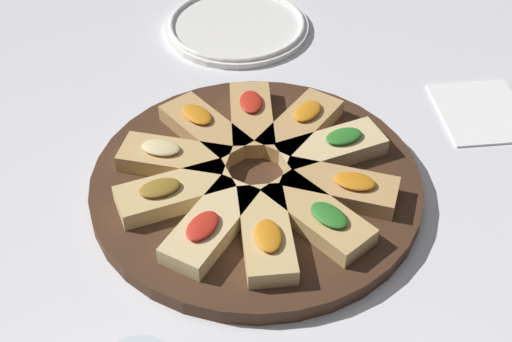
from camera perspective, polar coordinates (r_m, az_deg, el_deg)
ground_plane at (r=0.92m, az=0.00°, el=-1.49°), size 3.00×3.00×0.00m
serving_board at (r=0.91m, az=0.00°, el=-1.02°), size 0.42×0.42×0.02m
focaccia_slice_0 at (r=0.87m, az=-6.60°, el=-1.74°), size 0.08×0.15×0.03m
focaccia_slice_1 at (r=0.83m, az=-3.64°, el=-4.35°), size 0.14×0.13×0.03m
focaccia_slice_2 at (r=0.82m, az=0.83°, el=-5.02°), size 0.15×0.07×0.03m
focaccia_slice_3 at (r=0.84m, az=4.98°, el=-3.62°), size 0.15×0.12×0.03m
focaccia_slice_4 at (r=0.88m, az=6.76°, el=-1.30°), size 0.12×0.15×0.03m
focaccia_slice_5 at (r=0.93m, az=6.08°, el=1.85°), size 0.08×0.15×0.03m
focaccia_slice_6 at (r=0.96m, az=3.60°, el=3.63°), size 0.14×0.14×0.03m
focaccia_slice_7 at (r=0.98m, az=-0.36°, el=4.32°), size 0.15×0.08×0.03m
focaccia_slice_8 at (r=0.96m, az=-4.12°, el=3.40°), size 0.15×0.11×0.03m
focaccia_slice_9 at (r=0.92m, az=-6.58°, el=1.04°), size 0.11×0.15×0.03m
plate_right at (r=1.22m, az=-1.53°, el=11.57°), size 0.24×0.24×0.02m
napkin_stack at (r=1.09m, az=17.66°, el=4.60°), size 0.16×0.14×0.01m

